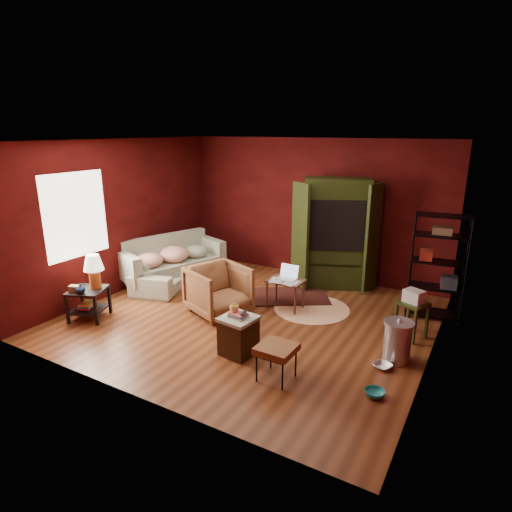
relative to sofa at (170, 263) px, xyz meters
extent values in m
cube|color=brown|center=(2.24, -0.66, -0.41)|extent=(5.50, 5.00, 0.02)
cube|color=white|center=(2.24, -0.66, 2.41)|extent=(5.50, 5.00, 0.02)
cube|color=#470B0A|center=(2.24, 1.85, 1.00)|extent=(5.50, 0.02, 2.80)
cube|color=#470B0A|center=(2.24, -3.17, 1.00)|extent=(5.50, 0.02, 2.80)
cube|color=#470B0A|center=(-0.52, -0.66, 1.00)|extent=(0.02, 5.00, 2.80)
cube|color=#470B0A|center=(5.00, -0.66, 1.00)|extent=(0.02, 5.00, 2.80)
cube|color=white|center=(-0.49, -1.66, 1.20)|extent=(0.02, 1.20, 1.40)
imported|color=#9DA68F|center=(0.00, 0.00, 0.00)|extent=(1.18, 2.14, 0.80)
imported|color=black|center=(1.69, -0.75, 0.05)|extent=(1.07, 1.10, 0.89)
imported|color=silver|center=(4.51, -1.13, -0.28)|extent=(0.24, 0.15, 0.23)
imported|color=teal|center=(4.58, -1.78, -0.28)|extent=(0.25, 0.13, 0.23)
imported|color=#0B1839|center=(0.05, -2.14, 0.18)|extent=(0.20, 0.20, 0.15)
imported|color=#FCE07B|center=(2.63, -1.73, 0.27)|extent=(0.15, 0.14, 0.12)
cube|color=black|center=(-0.01, -1.98, 0.09)|extent=(0.70, 0.70, 0.04)
cube|color=black|center=(-0.01, -1.98, -0.24)|extent=(0.65, 0.65, 0.03)
cube|color=black|center=(-0.13, -2.29, -0.15)|extent=(0.06, 0.06, 0.49)
cube|color=black|center=(0.30, -2.10, -0.15)|extent=(0.06, 0.06, 0.49)
cube|color=black|center=(-0.32, -1.85, -0.15)|extent=(0.06, 0.06, 0.49)
cube|color=black|center=(0.11, -1.66, -0.15)|extent=(0.06, 0.06, 0.49)
cylinder|color=#CB5D25|center=(0.05, -1.85, 0.25)|extent=(0.23, 0.23, 0.30)
cone|color=#F2E5C6|center=(0.05, -1.85, 0.53)|extent=(0.42, 0.42, 0.25)
cube|color=olive|center=(-0.08, -2.15, 0.16)|extent=(0.19, 0.16, 0.11)
cube|color=red|center=(-0.05, -1.99, -0.20)|extent=(0.28, 0.30, 0.03)
cube|color=#3180C6|center=(-0.04, -1.99, -0.17)|extent=(0.28, 0.30, 0.03)
cube|color=#DFC14A|center=(-0.03, -1.99, -0.14)|extent=(0.28, 0.30, 0.03)
cube|color=#9DA68F|center=(0.08, 0.01, -0.13)|extent=(1.37, 2.01, 0.39)
cube|color=#9DA68F|center=(-0.24, 0.13, 0.14)|extent=(0.80, 1.80, 0.78)
cube|color=#9DA68F|center=(-0.24, -0.86, 0.09)|extent=(0.79, 0.43, 0.54)
cube|color=#9DA68F|center=(0.40, 0.88, 0.09)|extent=(0.79, 0.43, 0.54)
ellipsoid|color=red|center=(-0.06, -0.51, 0.18)|extent=(0.65, 0.65, 0.27)
ellipsoid|color=red|center=(0.13, 0.00, 0.20)|extent=(0.72, 0.72, 0.31)
ellipsoid|color=#9DA68F|center=(0.29, 0.45, 0.16)|extent=(0.60, 0.60, 0.25)
cube|color=#3C220E|center=(2.70, -1.74, -0.15)|extent=(0.47, 0.47, 0.50)
cube|color=#9DA68F|center=(2.70, -1.74, 0.12)|extent=(0.50, 0.50, 0.05)
cube|color=beige|center=(2.70, -1.74, 0.16)|extent=(0.26, 0.21, 0.02)
cube|color=#466CA4|center=(2.70, -1.74, 0.18)|extent=(0.24, 0.18, 0.02)
cube|color=#BB5146|center=(2.70, -1.74, 0.20)|extent=(0.25, 0.21, 0.02)
cube|color=black|center=(2.78, -1.72, 0.22)|extent=(0.08, 0.15, 0.02)
cube|color=black|center=(3.43, -2.03, 0.01)|extent=(0.45, 0.45, 0.09)
cube|color=black|center=(3.43, -2.03, -0.05)|extent=(0.41, 0.41, 0.02)
cylinder|color=black|center=(3.25, -2.20, -0.22)|extent=(0.02, 0.02, 0.37)
cylinder|color=black|center=(3.60, -2.21, -0.22)|extent=(0.02, 0.02, 0.37)
cylinder|color=black|center=(3.26, -1.85, -0.22)|extent=(0.02, 0.02, 0.37)
cylinder|color=black|center=(3.61, -1.86, -0.22)|extent=(0.02, 0.02, 0.37)
cylinder|color=white|center=(2.98, 0.16, -0.40)|extent=(1.69, 1.69, 0.01)
cube|color=#531B16|center=(2.43, 0.49, -0.38)|extent=(1.61, 1.46, 0.01)
cube|color=brown|center=(2.57, -0.03, 0.10)|extent=(0.61, 0.43, 0.03)
cylinder|color=brown|center=(2.31, -0.20, -0.15)|extent=(0.04, 0.04, 0.50)
cylinder|color=brown|center=(2.83, -0.21, -0.15)|extent=(0.04, 0.04, 0.50)
cylinder|color=brown|center=(2.31, 0.14, -0.15)|extent=(0.04, 0.04, 0.50)
cylinder|color=brown|center=(2.83, 0.14, -0.15)|extent=(0.04, 0.04, 0.50)
cube|color=silver|center=(2.57, 0.00, 0.13)|extent=(0.32, 0.22, 0.02)
cube|color=silver|center=(2.57, 0.11, 0.24)|extent=(0.32, 0.07, 0.22)
cube|color=beige|center=(2.45, -0.13, 0.12)|extent=(0.27, 0.34, 0.00)
cube|color=beige|center=(2.71, -0.12, 0.12)|extent=(0.26, 0.34, 0.00)
cube|color=#29330E|center=(2.87, 1.49, 0.65)|extent=(1.37, 1.09, 2.09)
cube|color=black|center=(2.91, 1.39, 0.87)|extent=(1.11, 0.85, 0.94)
cube|color=#29330E|center=(2.38, 0.94, 0.65)|extent=(0.45, 0.31, 1.98)
cube|color=#29330E|center=(3.59, 1.46, 0.65)|extent=(0.15, 0.50, 1.98)
cube|color=#2C2E31|center=(2.89, 1.44, 0.76)|extent=(0.85, 0.78, 0.57)
cube|color=black|center=(3.00, 1.18, 0.76)|extent=(0.51, 0.23, 0.44)
cube|color=#29330E|center=(2.89, 1.44, 0.09)|extent=(1.13, 0.90, 0.06)
cylinder|color=black|center=(4.44, 0.62, 0.45)|extent=(0.03, 0.03, 1.71)
cylinder|color=black|center=(5.23, 0.72, 0.45)|extent=(0.03, 0.03, 1.71)
cylinder|color=black|center=(4.39, 0.96, 0.45)|extent=(0.03, 0.03, 1.71)
cylinder|color=black|center=(5.19, 1.06, 0.45)|extent=(0.03, 0.03, 1.71)
cube|color=black|center=(4.81, 0.84, -0.31)|extent=(0.88, 0.46, 0.02)
cube|color=black|center=(4.81, 0.84, 0.12)|extent=(0.88, 0.46, 0.02)
cube|color=black|center=(4.81, 0.84, 0.55)|extent=(0.88, 0.46, 0.02)
cube|color=black|center=(4.81, 0.84, 0.98)|extent=(0.88, 0.46, 0.02)
cube|color=black|center=(4.81, 0.84, 1.29)|extent=(0.88, 0.46, 0.02)
cube|color=maroon|center=(4.62, 0.82, 0.65)|extent=(0.22, 0.26, 0.15)
cube|color=#302F3B|center=(5.00, 0.87, 0.24)|extent=(0.27, 0.27, 0.19)
cube|color=#766346|center=(4.81, 0.84, 1.05)|extent=(0.31, 0.22, 0.11)
cube|color=#29330E|center=(4.64, -0.06, 0.14)|extent=(0.49, 0.49, 0.04)
cube|color=#29330E|center=(4.43, -0.15, -0.13)|extent=(0.05, 0.05, 0.54)
cube|color=#29330E|center=(4.72, -0.27, -0.13)|extent=(0.05, 0.05, 0.54)
cube|color=#29330E|center=(4.55, 0.14, -0.13)|extent=(0.05, 0.05, 0.54)
cube|color=#29330E|center=(4.85, 0.02, -0.13)|extent=(0.05, 0.05, 0.54)
cube|color=white|center=(4.64, -0.06, 0.25)|extent=(0.32, 0.29, 0.19)
cylinder|color=silver|center=(4.61, -0.85, -0.14)|extent=(0.38, 0.38, 0.53)
cylinder|color=silver|center=(4.61, -0.85, 0.15)|extent=(0.42, 0.42, 0.04)
sphere|color=silver|center=(4.61, -0.85, 0.18)|extent=(0.06, 0.06, 0.05)
camera|label=1|loc=(5.52, -6.17, 2.57)|focal=30.00mm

